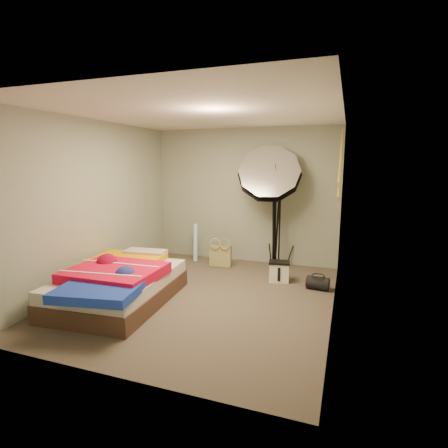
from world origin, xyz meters
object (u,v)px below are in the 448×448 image
at_px(tote_bag, 221,256).
at_px(camera_tripod, 275,225).
at_px(bed, 119,283).
at_px(duffel_bag, 318,283).
at_px(photo_umbrella, 270,176).
at_px(wrapping_roll, 195,243).
at_px(camera_case, 279,272).

bearing_deg(tote_bag, camera_tripod, 0.97).
bearing_deg(bed, tote_bag, 70.19).
relative_size(tote_bag, duffel_bag, 1.20).
height_order(photo_umbrella, camera_tripod, photo_umbrella).
distance_m(duffel_bag, bed, 2.87).
relative_size(tote_bag, photo_umbrella, 0.17).
bearing_deg(tote_bag, duffel_bag, -26.00).
xyz_separation_m(wrapping_roll, bed, (-0.14, -2.21, -0.09)).
relative_size(wrapping_roll, duffel_bag, 2.22).
distance_m(tote_bag, wrapping_roll, 0.64).
bearing_deg(wrapping_roll, duffel_bag, -18.92).
xyz_separation_m(tote_bag, photo_umbrella, (0.83, 0.19, 1.45)).
xyz_separation_m(duffel_bag, camera_tripod, (-0.82, 0.75, 0.71)).
height_order(duffel_bag, photo_umbrella, photo_umbrella).
xyz_separation_m(photo_umbrella, camera_tripod, (0.12, -0.05, -0.84)).
relative_size(camera_case, duffel_bag, 0.94).
relative_size(wrapping_roll, photo_umbrella, 0.31).
height_order(bed, camera_tripod, camera_tripod).
distance_m(camera_case, photo_umbrella, 1.66).
bearing_deg(duffel_bag, photo_umbrella, 147.25).
bearing_deg(duffel_bag, bed, -143.17).
distance_m(duffel_bag, photo_umbrella, 1.98).
bearing_deg(tote_bag, wrapping_roll, 154.84).
xyz_separation_m(camera_case, camera_tripod, (-0.20, 0.59, 0.65)).
height_order(camera_case, duffel_bag, camera_case).
xyz_separation_m(bed, photo_umbrella, (1.56, 2.20, 1.38)).
relative_size(wrapping_roll, bed, 0.35).
bearing_deg(camera_case, wrapping_roll, 149.87).
relative_size(wrapping_roll, camera_case, 2.37).
relative_size(duffel_bag, photo_umbrella, 0.14).
distance_m(wrapping_roll, bed, 2.21).
bearing_deg(camera_case, tote_bag, 148.81).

